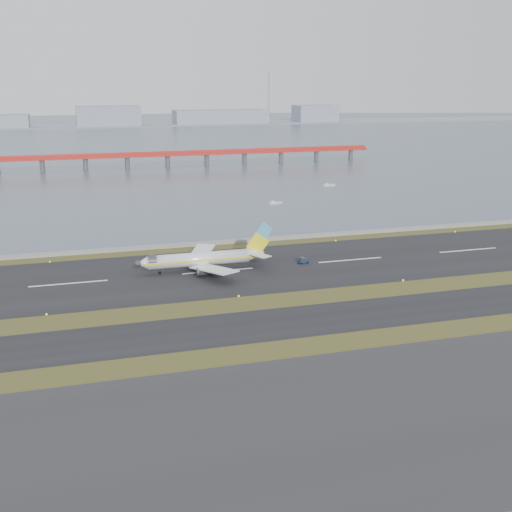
# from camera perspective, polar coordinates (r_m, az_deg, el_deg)

# --- Properties ---
(ground) EXTENTS (1000.00, 1000.00, 0.00)m
(ground) POSITION_cam_1_polar(r_m,az_deg,el_deg) (150.76, -0.82, -4.56)
(ground) COLOR #374017
(ground) RESTS_ON ground
(apron_strip) EXTENTS (1000.00, 50.00, 0.10)m
(apron_strip) POSITION_cam_1_polar(r_m,az_deg,el_deg) (103.61, 7.63, -14.55)
(apron_strip) COLOR #2A2A2D
(apron_strip) RESTS_ON ground
(taxiway_strip) EXTENTS (1000.00, 18.00, 0.10)m
(taxiway_strip) POSITION_cam_1_polar(r_m,az_deg,el_deg) (139.97, 0.50, -6.15)
(taxiway_strip) COLOR black
(taxiway_strip) RESTS_ON ground
(runway_strip) EXTENTS (1000.00, 45.00, 0.10)m
(runway_strip) POSITION_cam_1_polar(r_m,az_deg,el_deg) (178.36, -3.40, -1.36)
(runway_strip) COLOR black
(runway_strip) RESTS_ON ground
(seawall) EXTENTS (1000.00, 2.50, 1.00)m
(seawall) POSITION_cam_1_polar(r_m,az_deg,el_deg) (206.54, -5.29, 1.08)
(seawall) COLOR gray
(seawall) RESTS_ON ground
(bay_water) EXTENTS (1400.00, 800.00, 1.30)m
(bay_water) POSITION_cam_1_polar(r_m,az_deg,el_deg) (599.92, -12.87, 10.18)
(bay_water) COLOR #485867
(bay_water) RESTS_ON ground
(red_pier) EXTENTS (260.00, 5.00, 10.20)m
(red_pier) POSITION_cam_1_polar(r_m,az_deg,el_deg) (393.30, -7.88, 8.87)
(red_pier) COLOR red
(red_pier) RESTS_ON ground
(far_shoreline) EXTENTS (1400.00, 80.00, 60.50)m
(far_shoreline) POSITION_cam_1_polar(r_m,az_deg,el_deg) (759.61, -12.69, 11.69)
(far_shoreline) COLOR #8B94A4
(far_shoreline) RESTS_ON ground
(airliner) EXTENTS (38.52, 32.89, 12.80)m
(airliner) POSITION_cam_1_polar(r_m,az_deg,el_deg) (178.36, -4.60, -0.24)
(airliner) COLOR white
(airliner) RESTS_ON ground
(pushback_tug) EXTENTS (3.23, 2.35, 1.86)m
(pushback_tug) POSITION_cam_1_polar(r_m,az_deg,el_deg) (185.83, 4.19, -0.41)
(pushback_tug) COLOR #16273D
(pushback_tug) RESTS_ON ground
(workboat_near) EXTENTS (6.67, 3.83, 1.55)m
(workboat_near) POSITION_cam_1_polar(r_m,az_deg,el_deg) (274.33, 1.67, 4.74)
(workboat_near) COLOR silver
(workboat_near) RESTS_ON ground
(workboat_far) EXTENTS (6.92, 3.48, 1.61)m
(workboat_far) POSITION_cam_1_polar(r_m,az_deg,el_deg) (322.76, 6.45, 6.28)
(workboat_far) COLOR silver
(workboat_far) RESTS_ON ground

